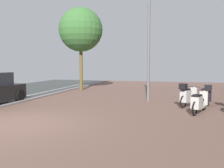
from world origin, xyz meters
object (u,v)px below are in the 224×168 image
object	(u,v)px
scooter_mid	(199,103)
scooter_extra	(207,95)
scooter_far	(187,96)
lamp_post	(149,34)
street_tree	(81,30)

from	to	relation	value
scooter_mid	scooter_extra	size ratio (longest dim) A/B	1.07
scooter_far	lamp_post	world-z (taller)	lamp_post
scooter_mid	scooter_far	bearing A→B (deg)	104.53
scooter_mid	scooter_extra	xyz separation A→B (m)	(0.52, 2.24, 0.03)
scooter_far	street_tree	distance (m)	9.59
scooter_far	lamp_post	distance (m)	3.66
scooter_mid	lamp_post	distance (m)	4.58
scooter_far	lamp_post	size ratio (longest dim) A/B	0.26
scooter_mid	scooter_extra	distance (m)	2.30
scooter_mid	street_tree	distance (m)	10.73
scooter_extra	street_tree	distance (m)	9.89
scooter_extra	lamp_post	distance (m)	4.05
scooter_mid	scooter_extra	bearing A→B (deg)	76.95
scooter_mid	lamp_post	xyz separation A→B (m)	(-2.23, 2.68, 2.97)
scooter_far	scooter_extra	xyz separation A→B (m)	(0.89, 0.81, -0.05)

